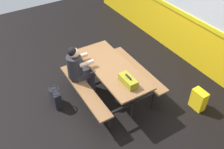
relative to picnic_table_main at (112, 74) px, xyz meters
name	(u,v)px	position (x,y,z in m)	size (l,w,h in m)	color
ground_plane	(108,90)	(-0.16, 0.00, -0.58)	(10.00, 10.00, 0.02)	black
accent_backdrop	(194,13)	(-0.16, 2.29, 0.67)	(8.00, 0.14, 2.60)	yellow
picnic_table_main	(112,74)	(0.00, 0.00, 0.00)	(1.88, 1.57, 0.74)	brown
student_nearer	(78,67)	(-0.39, -0.55, 0.13)	(0.36, 0.53, 1.21)	#2D2D38
toolbox_grey	(128,81)	(0.56, -0.01, 0.24)	(0.40, 0.18, 0.18)	olive
backpack_dark	(199,100)	(1.24, 1.28, -0.36)	(0.30, 0.22, 0.44)	yellow
tote_bag_bright	(55,97)	(-0.35, -1.14, -0.38)	(0.34, 0.21, 0.43)	black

